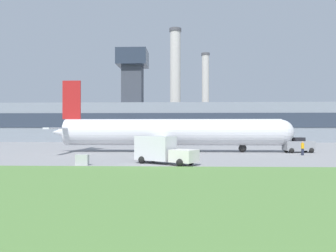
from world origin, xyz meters
TOP-DOWN VIEW (x-y plane):
  - ground_plane at (0.00, 0.00)m, footprint 400.00×400.00m
  - grass_strip at (0.00, -36.50)m, footprint 240.00×37.00m
  - terminal_building at (-0.57, 36.20)m, footprint 88.58×14.77m
  - smokestack_left at (-0.02, 66.20)m, footprint 4.14×4.14m
  - smokestack_right at (10.39, 66.95)m, footprint 2.89×2.89m
  - airplane at (0.21, -0.67)m, footprint 33.66×28.44m
  - pushback_tug at (17.82, -1.09)m, footprint 4.20×2.66m
  - fuel_truck at (0.00, -15.48)m, footprint 6.20×4.95m
  - ground_crew_person at (16.77, -5.45)m, footprint 0.52×0.52m
  - utility_cabinet at (-7.11, -16.97)m, footprint 1.12×0.59m

SIDE VIEW (x-z plane):
  - ground_plane at x=0.00m, z-range 0.00..0.00m
  - grass_strip at x=0.00m, z-range 0.00..0.06m
  - utility_cabinet at x=-7.11m, z-range 0.00..0.97m
  - ground_crew_person at x=16.77m, z-range 0.02..1.75m
  - pushback_tug at x=17.82m, z-range -0.10..1.96m
  - fuel_truck at x=0.00m, z-range -0.03..2.57m
  - airplane at x=0.21m, z-range -2.29..7.74m
  - terminal_building at x=-0.57m, z-range -6.39..16.59m
  - smokestack_right at x=10.39m, z-range 0.12..29.23m
  - smokestack_left at x=-0.02m, z-range 0.17..37.68m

